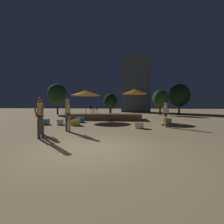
# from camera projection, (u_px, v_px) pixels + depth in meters

# --- Properties ---
(ground_plane) EXTENTS (120.00, 120.00, 0.00)m
(ground_plane) POSITION_uv_depth(u_px,v_px,m) (93.00, 149.00, 5.19)
(ground_plane) COLOR tan
(wooden_deck) EXTENTS (7.70, 2.97, 0.65)m
(wooden_deck) POSITION_uv_depth(u_px,v_px,m) (105.00, 117.00, 16.16)
(wooden_deck) COLOR olive
(wooden_deck) RESTS_ON ground
(patio_umbrella_0) EXTENTS (2.37, 2.37, 3.15)m
(patio_umbrella_0) POSITION_uv_depth(u_px,v_px,m) (135.00, 92.00, 14.28)
(patio_umbrella_0) COLOR brown
(patio_umbrella_0) RESTS_ON ground
(patio_umbrella_1) EXTENTS (2.92, 2.92, 3.07)m
(patio_umbrella_1) POSITION_uv_depth(u_px,v_px,m) (86.00, 93.00, 14.91)
(patio_umbrella_1) COLOR brown
(patio_umbrella_1) RESTS_ON ground
(cube_seat_0) EXTENTS (0.58, 0.58, 0.42)m
(cube_seat_0) POSITION_uv_depth(u_px,v_px,m) (60.00, 122.00, 11.62)
(cube_seat_0) COLOR white
(cube_seat_0) RESTS_ON ground
(cube_seat_1) EXTENTS (0.78, 0.78, 0.42)m
(cube_seat_1) POSITION_uv_depth(u_px,v_px,m) (80.00, 120.00, 13.37)
(cube_seat_1) COLOR #2D9EDB
(cube_seat_1) RESTS_ON ground
(cube_seat_2) EXTENTS (0.52, 0.52, 0.42)m
(cube_seat_2) POSITION_uv_depth(u_px,v_px,m) (46.00, 122.00, 11.75)
(cube_seat_2) COLOR #2D9EDB
(cube_seat_2) RESTS_ON ground
(cube_seat_3) EXTENTS (0.77, 0.77, 0.39)m
(cube_seat_3) POSITION_uv_depth(u_px,v_px,m) (168.00, 121.00, 12.75)
(cube_seat_3) COLOR yellow
(cube_seat_3) RESTS_ON ground
(cube_seat_4) EXTENTS (0.59, 0.59, 0.39)m
(cube_seat_4) POSITION_uv_depth(u_px,v_px,m) (139.00, 125.00, 9.86)
(cube_seat_4) COLOR white
(cube_seat_4) RESTS_ON ground
(cube_seat_5) EXTENTS (0.61, 0.61, 0.42)m
(cube_seat_5) POSITION_uv_depth(u_px,v_px,m) (76.00, 123.00, 11.23)
(cube_seat_5) COLOR yellow
(cube_seat_5) RESTS_ON ground
(person_0) EXTENTS (0.50, 0.29, 1.71)m
(person_0) POSITION_uv_depth(u_px,v_px,m) (166.00, 114.00, 10.29)
(person_0) COLOR tan
(person_0) RESTS_ON ground
(person_1) EXTENTS (0.31, 0.55, 1.89)m
(person_1) POSITION_uv_depth(u_px,v_px,m) (68.00, 113.00, 8.58)
(person_1) COLOR tan
(person_1) RESTS_ON ground
(person_2) EXTENTS (0.42, 0.40, 1.73)m
(person_2) POSITION_uv_depth(u_px,v_px,m) (39.00, 116.00, 8.17)
(person_2) COLOR brown
(person_2) RESTS_ON ground
(person_3) EXTENTS (0.55, 0.34, 1.87)m
(person_3) POSITION_uv_depth(u_px,v_px,m) (40.00, 116.00, 6.84)
(person_3) COLOR brown
(person_3) RESTS_ON ground
(bistro_chair_0) EXTENTS (0.44, 0.45, 0.90)m
(bistro_chair_0) POSITION_uv_depth(u_px,v_px,m) (110.00, 108.00, 16.94)
(bistro_chair_0) COLOR #47474C
(bistro_chair_0) RESTS_ON wooden_deck
(bistro_chair_1) EXTENTS (0.44, 0.44, 0.90)m
(bistro_chair_1) POSITION_uv_depth(u_px,v_px,m) (91.00, 108.00, 16.76)
(bistro_chair_1) COLOR #2D3338
(bistro_chair_1) RESTS_ON wooden_deck
(bistro_chair_2) EXTENTS (0.40, 0.40, 0.90)m
(bistro_chair_2) POSITION_uv_depth(u_px,v_px,m) (96.00, 108.00, 15.38)
(bistro_chair_2) COLOR #1E4C47
(bistro_chair_2) RESTS_ON wooden_deck
(frisbee_disc) EXTENTS (0.23, 0.23, 0.03)m
(frisbee_disc) POSITION_uv_depth(u_px,v_px,m) (41.00, 137.00, 6.99)
(frisbee_disc) COLOR #33B2D8
(frisbee_disc) RESTS_ON ground
(background_tree_0) EXTENTS (3.16, 3.16, 4.95)m
(background_tree_0) POSITION_uv_depth(u_px,v_px,m) (57.00, 95.00, 24.16)
(background_tree_0) COLOR #3D2B1C
(background_tree_0) RESTS_ON ground
(background_tree_1) EXTENTS (3.33, 3.33, 4.99)m
(background_tree_1) POSITION_uv_depth(u_px,v_px,m) (179.00, 95.00, 24.65)
(background_tree_1) COLOR #3D2B1C
(background_tree_1) RESTS_ON ground
(background_tree_2) EXTENTS (2.06, 2.06, 3.23)m
(background_tree_2) POSITION_uv_depth(u_px,v_px,m) (110.00, 101.00, 22.18)
(background_tree_2) COLOR #3D2B1C
(background_tree_2) RESTS_ON ground
(background_tree_3) EXTENTS (2.28, 2.28, 3.82)m
(background_tree_3) POSITION_uv_depth(u_px,v_px,m) (160.00, 98.00, 22.54)
(background_tree_3) COLOR #3D2B1C
(background_tree_3) RESTS_ON ground
(distant_building) EXTENTS (6.18, 3.32, 11.96)m
(distant_building) POSITION_uv_depth(u_px,v_px,m) (136.00, 85.00, 33.20)
(distant_building) COLOR #4C5666
(distant_building) RESTS_ON ground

